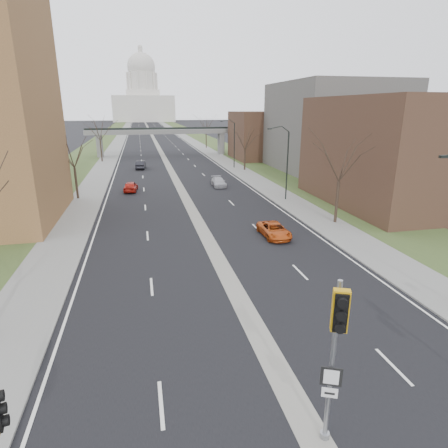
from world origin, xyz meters
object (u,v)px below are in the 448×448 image
object	(u,v)px
signal_pole_median	(336,339)
car_right_near	(274,230)
car_right_mid	(219,182)
car_left_near	(131,186)
car_left_far	(141,165)

from	to	relation	value
signal_pole_median	car_right_near	bearing A→B (deg)	98.47
car_right_near	car_right_mid	distance (m)	22.50
car_left_near	car_right_mid	size ratio (longest dim) A/B	0.94
car_left_near	car_right_near	size ratio (longest dim) A/B	0.92
car_left_far	car_right_near	distance (m)	42.83
car_left_near	car_right_near	world-z (taller)	car_left_near
car_right_near	car_right_mid	size ratio (longest dim) A/B	1.01
car_left_near	car_left_far	world-z (taller)	car_left_far
car_left_far	car_right_near	bearing A→B (deg)	110.08
signal_pole_median	car_left_near	bearing A→B (deg)	122.97
car_left_far	car_right_mid	distance (m)	21.73
signal_pole_median	car_right_mid	world-z (taller)	signal_pole_median
car_left_far	car_right_mid	world-z (taller)	car_left_far
car_right_near	signal_pole_median	bearing A→B (deg)	-106.05
signal_pole_median	car_left_near	world-z (taller)	signal_pole_median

